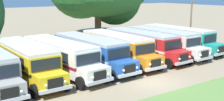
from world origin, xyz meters
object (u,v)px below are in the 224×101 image
parked_bus_slot_4 (117,47)px  parked_bus_slot_6 (163,41)px  parked_bus_slot_1 (25,59)px  parked_bus_slot_2 (60,55)px  parked_bus_slot_5 (142,43)px  parked_bus_slot_7 (179,38)px  utility_pole (191,14)px  parked_bus_slot_3 (90,51)px

parked_bus_slot_4 → parked_bus_slot_6: size_ratio=1.00×
parked_bus_slot_1 → parked_bus_slot_2: 3.04m
parked_bus_slot_5 → parked_bus_slot_7: size_ratio=1.00×
utility_pole → parked_bus_slot_5: bearing=-172.3°
parked_bus_slot_3 → utility_pole: 16.07m
parked_bus_slot_4 → parked_bus_slot_7: size_ratio=0.99×
parked_bus_slot_3 → utility_pole: size_ratio=1.38×
parked_bus_slot_3 → parked_bus_slot_6: same height
parked_bus_slot_2 → parked_bus_slot_4: (6.44, 0.38, 0.00)m
parked_bus_slot_4 → parked_bus_slot_5: (3.30, -0.01, 0.00)m
utility_pole → parked_bus_slot_7: bearing=-163.8°
parked_bus_slot_7 → parked_bus_slot_6: bearing=-85.3°
parked_bus_slot_1 → parked_bus_slot_6: bearing=88.6°
utility_pole → parked_bus_slot_6: bearing=-167.9°
parked_bus_slot_1 → parked_bus_slot_7: bearing=89.9°
parked_bus_slot_4 → parked_bus_slot_5: 3.30m
parked_bus_slot_1 → parked_bus_slot_2: bearing=84.0°
parked_bus_slot_1 → parked_bus_slot_5: 12.78m
parked_bus_slot_7 → utility_pole: bearing=103.3°
parked_bus_slot_6 → parked_bus_slot_5: bearing=-93.0°
parked_bus_slot_1 → parked_bus_slot_4: same height
parked_bus_slot_1 → parked_bus_slot_5: bearing=89.1°
parked_bus_slot_2 → parked_bus_slot_6: bearing=86.0°
parked_bus_slot_3 → utility_pole: utility_pole is taller
parked_bus_slot_2 → parked_bus_slot_3: 3.20m
parked_bus_slot_3 → parked_bus_slot_7: size_ratio=1.00×
parked_bus_slot_2 → parked_bus_slot_3: (3.19, 0.22, 0.00)m
parked_bus_slot_1 → parked_bus_slot_3: (6.22, -0.02, 0.00)m
parked_bus_slot_2 → parked_bus_slot_4: same height
parked_bus_slot_4 → parked_bus_slot_7: (9.38, 0.32, 0.00)m
parked_bus_slot_4 → parked_bus_slot_3: bearing=-86.8°
parked_bus_slot_4 → parked_bus_slot_6: bearing=89.4°
parked_bus_slot_2 → parked_bus_slot_4: size_ratio=1.01×
parked_bus_slot_5 → parked_bus_slot_3: bearing=-90.9°
parked_bus_slot_7 → parked_bus_slot_2: bearing=-90.4°
parked_bus_slot_3 → parked_bus_slot_4: same height
parked_bus_slot_2 → utility_pole: bearing=89.6°
parked_bus_slot_4 → parked_bus_slot_2: bearing=-86.3°
parked_bus_slot_7 → parked_bus_slot_1: bearing=-91.6°
parked_bus_slot_6 → parked_bus_slot_7: size_ratio=1.00×
parked_bus_slot_3 → parked_bus_slot_1: bearing=-93.0°
parked_bus_slot_7 → parked_bus_slot_3: bearing=-90.8°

